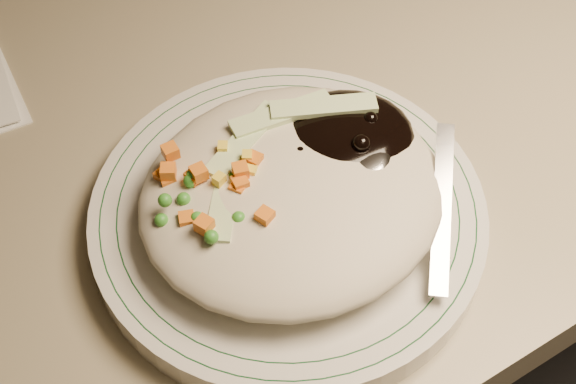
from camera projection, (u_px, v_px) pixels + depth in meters
desk at (282, 157)px, 0.82m from camera, size 1.40×0.70×0.74m
plate at (288, 217)px, 0.52m from camera, size 0.25×0.25×0.02m
plate_rim at (288, 207)px, 0.51m from camera, size 0.24×0.24×0.00m
meal at (295, 184)px, 0.49m from camera, size 0.21×0.19×0.05m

